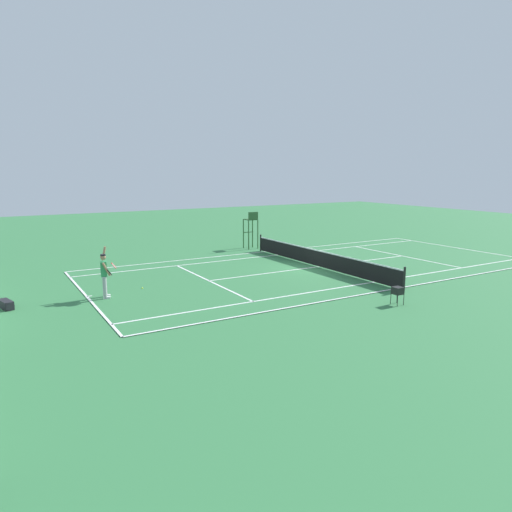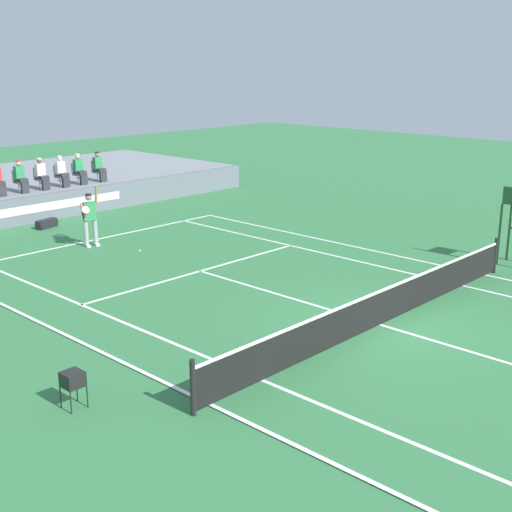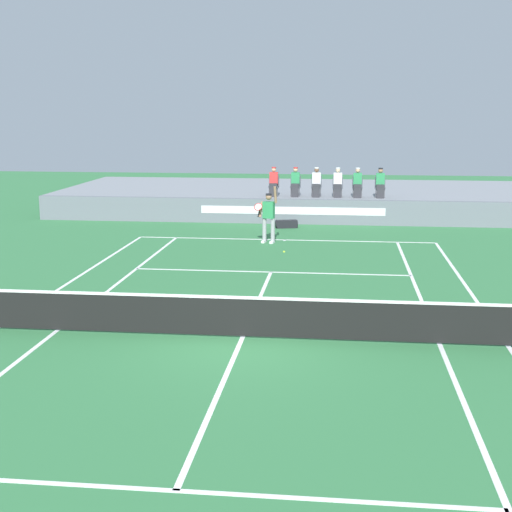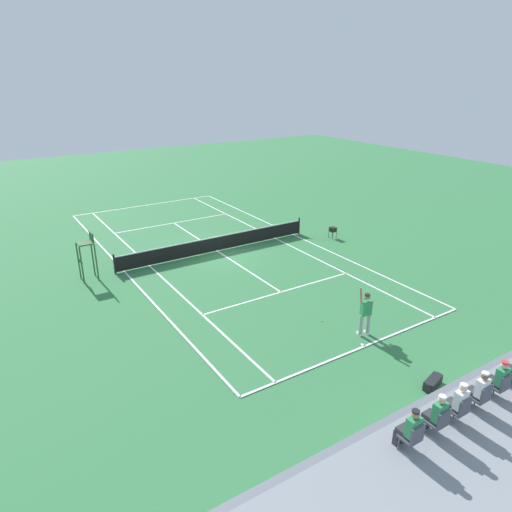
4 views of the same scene
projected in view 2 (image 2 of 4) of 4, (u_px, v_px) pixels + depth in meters
name	position (u px, v px, depth m)	size (l,w,h in m)	color
ground_plane	(381.00, 326.00, 16.52)	(80.00, 80.00, 0.00)	#337542
court	(381.00, 326.00, 16.52)	(11.08, 23.88, 0.03)	#337542
net	(382.00, 305.00, 16.38)	(11.98, 0.10, 1.07)	black
barrier_wall	(34.00, 209.00, 26.93)	(22.24, 0.25, 1.05)	slate
spectator_seated_1	(21.00, 177.00, 27.31)	(0.44, 0.60, 1.27)	#474C56
spectator_seated_2	(41.00, 174.00, 27.95)	(0.44, 0.60, 1.27)	#474C56
spectator_seated_3	(62.00, 172.00, 28.59)	(0.44, 0.60, 1.27)	#474C56
spectator_seated_4	(79.00, 170.00, 29.18)	(0.44, 0.60, 1.27)	#474C56
spectator_seated_5	(99.00, 167.00, 29.85)	(0.44, 0.60, 1.27)	#474C56
tennis_player	(90.00, 218.00, 23.31)	(0.83, 0.61, 2.08)	#9E9EA3
tennis_ball	(140.00, 251.00, 22.93)	(0.07, 0.07, 0.07)	#D1E533
equipment_bag	(47.00, 224.00, 26.18)	(0.95, 0.54, 0.32)	black
ball_hopper	(73.00, 379.00, 12.50)	(0.36, 0.36, 0.70)	black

